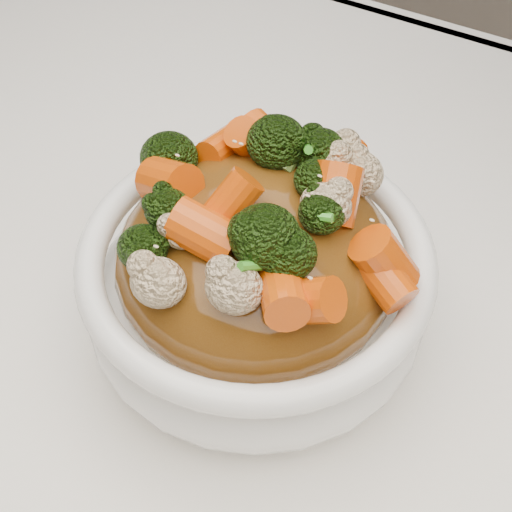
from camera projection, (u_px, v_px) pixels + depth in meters
The scene contains 8 objects.
tablecloth at pixel (251, 357), 0.45m from camera, with size 1.20×0.80×0.04m, color white.
bowl at pixel (256, 290), 0.42m from camera, with size 0.20×0.20×0.08m, color white, non-canonical shape.
sauce_base at pixel (256, 259), 0.39m from camera, with size 0.16×0.16×0.09m, color #58330F.
carrots at pixel (256, 184), 0.35m from camera, with size 0.16×0.16×0.05m, color #CE4A06, non-canonical shape.
broccoli at pixel (256, 185), 0.35m from camera, with size 0.16×0.16×0.04m, color black, non-canonical shape.
cauliflower at pixel (256, 188), 0.35m from camera, with size 0.16×0.16×0.03m, color beige, non-canonical shape.
scallions at pixel (256, 183), 0.35m from camera, with size 0.12×0.12×0.02m, color #379622, non-canonical shape.
sesame_seeds at pixel (256, 183), 0.35m from camera, with size 0.14×0.14×0.01m, color beige, non-canonical shape.
Camera 1 is at (0.13, -0.22, 1.11)m, focal length 50.00 mm.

